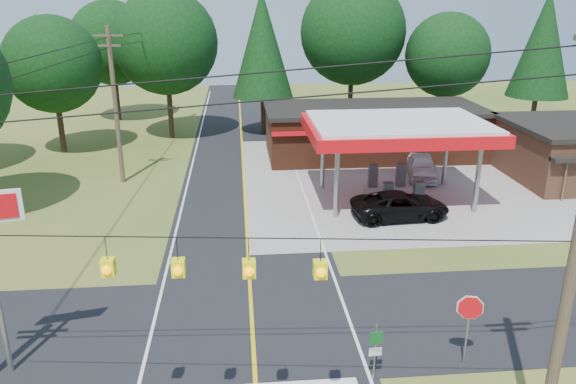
{
  "coord_description": "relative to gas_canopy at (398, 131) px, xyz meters",
  "views": [
    {
      "loc": [
        -0.33,
        -18.27,
        11.72
      ],
      "look_at": [
        2.0,
        7.0,
        2.8
      ],
      "focal_mm": 35.0,
      "sensor_mm": 36.0,
      "label": 1
    }
  ],
  "objects": [
    {
      "name": "ground",
      "position": [
        -9.0,
        -13.0,
        -4.27
      ],
      "size": [
        120.0,
        120.0,
        0.0
      ],
      "primitive_type": "plane",
      "color": "#4A5E21",
      "rests_on": "ground"
    },
    {
      "name": "main_highway",
      "position": [
        -9.0,
        -13.0,
        -4.26
      ],
      "size": [
        8.0,
        120.0,
        0.02
      ],
      "primitive_type": "cube",
      "color": "black",
      "rests_on": "ground"
    },
    {
      "name": "cross_road",
      "position": [
        -9.0,
        -13.0,
        -4.25
      ],
      "size": [
        70.0,
        7.0,
        0.02
      ],
      "primitive_type": "cube",
      "color": "black",
      "rests_on": "ground"
    },
    {
      "name": "lane_center_yellow",
      "position": [
        -9.0,
        -13.0,
        -4.24
      ],
      "size": [
        0.15,
        110.0,
        0.0
      ],
      "primitive_type": "cube",
      "color": "yellow",
      "rests_on": "main_highway"
    },
    {
      "name": "gas_canopy",
      "position": [
        0.0,
        0.0,
        0.0
      ],
      "size": [
        10.6,
        7.4,
        4.88
      ],
      "color": "gray",
      "rests_on": "ground"
    },
    {
      "name": "convenience_store",
      "position": [
        1.0,
        9.98,
        -2.35
      ],
      "size": [
        16.4,
        7.55,
        3.8
      ],
      "color": "#562918",
      "rests_on": "ground"
    },
    {
      "name": "utility_pole_near_right",
      "position": [
        -1.5,
        -20.0,
        1.69
      ],
      "size": [
        1.8,
        0.3,
        11.5
      ],
      "color": "#473828",
      "rests_on": "ground"
    },
    {
      "name": "utility_pole_far_left",
      "position": [
        -17.0,
        5.0,
        0.93
      ],
      "size": [
        1.8,
        0.3,
        10.0
      ],
      "color": "#473828",
      "rests_on": "ground"
    },
    {
      "name": "utility_pole_north",
      "position": [
        -15.5,
        22.0,
        0.48
      ],
      "size": [
        0.3,
        0.3,
        9.5
      ],
      "color": "#473828",
      "rests_on": "ground"
    },
    {
      "name": "overhead_beacons",
      "position": [
        -10.0,
        -19.0,
        1.95
      ],
      "size": [
        17.04,
        2.04,
        1.03
      ],
      "color": "black",
      "rests_on": "ground"
    },
    {
      "name": "treeline_backdrop",
      "position": [
        -8.18,
        11.01,
        3.22
      ],
      "size": [
        70.27,
        51.59,
        13.3
      ],
      "color": "#332316",
      "rests_on": "ground"
    },
    {
      "name": "suv_car",
      "position": [
        -0.5,
        -3.0,
        -3.52
      ],
      "size": [
        5.72,
        5.72,
        1.49
      ],
      "primitive_type": "imported",
      "rotation": [
        0.0,
        0.0,
        1.64
      ],
      "color": "black",
      "rests_on": "ground"
    },
    {
      "name": "sedan_car",
      "position": [
        3.0,
        4.0,
        -3.47
      ],
      "size": [
        5.56,
        5.56,
        1.59
      ],
      "primitive_type": "imported",
      "rotation": [
        0.0,
        0.0,
        -0.22
      ],
      "color": "white",
      "rests_on": "ground"
    },
    {
      "name": "octagonal_stop_sign",
      "position": [
        -2.0,
        -16.01,
        -2.3
      ],
      "size": [
        0.89,
        0.27,
        2.63
      ],
      "color": "gray",
      "rests_on": "ground"
    },
    {
      "name": "route_sign_post",
      "position": [
        -5.2,
        -16.52,
        -3.05
      ],
      "size": [
        0.42,
        0.1,
        2.05
      ],
      "color": "gray",
      "rests_on": "ground"
    }
  ]
}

